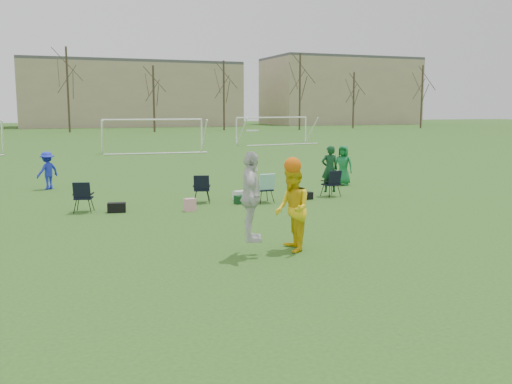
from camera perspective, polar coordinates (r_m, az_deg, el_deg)
name	(u,v)px	position (r m, az deg, el deg)	size (l,w,h in m)	color
ground	(255,272)	(11.41, -0.15, -7.97)	(260.00, 260.00, 0.00)	#2D561A
fielder_blue	(47,171)	(24.21, -20.13, 2.03)	(0.97, 0.56, 1.51)	#1B29CD
fielder_green_far	(343,165)	(24.27, 8.70, 2.66)	(0.82, 0.53, 1.68)	#136B34
center_contest	(274,203)	(12.60, 1.86, -1.09)	(1.88, 1.26, 2.75)	silver
sideline_setup	(248,186)	(19.75, -0.76, 0.65)	(9.46, 2.00, 1.86)	#103B1E
goal_mid	(153,126)	(43.00, -10.27, 6.51)	(7.40, 0.63, 2.46)	white
goal_right	(272,123)	(52.19, 1.64, 6.94)	(7.35, 1.14, 2.46)	white
tree_line	(71,94)	(80.23, -18.05, 9.29)	(110.28, 3.28, 11.40)	#382B21
building_row	(101,93)	(106.81, -15.26, 9.55)	(126.00, 16.00, 13.00)	tan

